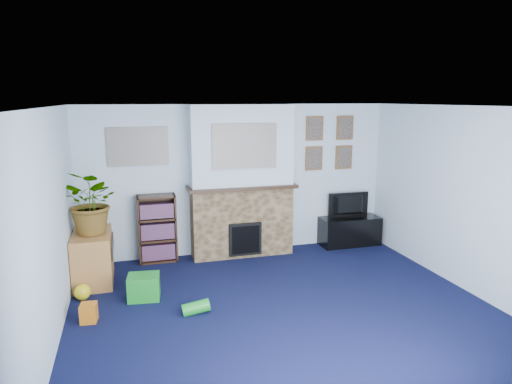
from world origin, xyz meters
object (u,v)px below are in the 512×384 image
object	(u,v)px
sideboard	(93,257)
television	(350,205)
tv_stand	(349,232)
bookshelf	(157,230)

from	to	relation	value
sideboard	television	bearing A→B (deg)	7.26
tv_stand	television	world-z (taller)	television
television	sideboard	xyz separation A→B (m)	(-4.15, -0.53, -0.34)
tv_stand	bookshelf	xyz separation A→B (m)	(-3.24, 0.08, 0.28)
tv_stand	television	xyz separation A→B (m)	(0.00, 0.02, 0.47)
tv_stand	bookshelf	distance (m)	3.25
bookshelf	sideboard	xyz separation A→B (m)	(-0.91, -0.59, -0.15)
tv_stand	television	bearing A→B (deg)	90.00
tv_stand	bookshelf	bearing A→B (deg)	178.65
television	bookshelf	bearing A→B (deg)	0.98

